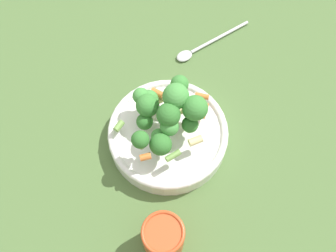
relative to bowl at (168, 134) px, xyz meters
The scene contains 5 objects.
ground_plane 0.02m from the bowl, ahead, with size 3.00×3.00×0.00m, color #4C6B38.
bowl is the anchor object (origin of this frame).
pasta_salad 0.07m from the bowl, 88.67° to the left, with size 0.18×0.15×0.10m.
cup 0.20m from the bowl, 99.92° to the right, with size 0.07×0.07×0.09m.
spoon 0.23m from the bowl, 64.28° to the left, with size 0.18×0.10×0.01m.
Camera 1 is at (-0.04, -0.31, 0.70)m, focal length 42.00 mm.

